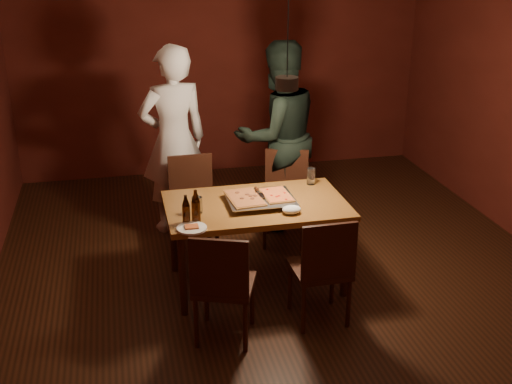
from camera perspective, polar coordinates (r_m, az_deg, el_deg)
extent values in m
plane|color=#371B0F|center=(5.68, 2.45, -7.90)|extent=(6.00, 6.00, 0.00)
plane|color=maroon|center=(8.00, -3.05, 11.60)|extent=(5.00, 0.00, 5.00)
plane|color=maroon|center=(2.61, 20.61, -12.59)|extent=(5.00, 0.00, 5.00)
cube|color=#915B25|center=(5.34, 0.00, -1.25)|extent=(1.50, 0.90, 0.05)
cylinder|color=#38190F|center=(5.08, -6.53, -7.39)|extent=(0.06, 0.06, 0.70)
cylinder|color=#38190F|center=(5.35, 7.93, -5.83)|extent=(0.06, 0.06, 0.70)
cylinder|color=#38190F|center=(5.73, -7.38, -3.84)|extent=(0.06, 0.06, 0.70)
cylinder|color=#38190F|center=(5.98, 5.50, -2.64)|extent=(0.06, 0.06, 0.70)
cube|color=#38190F|center=(6.07, -5.51, -1.42)|extent=(0.43, 0.43, 0.04)
cube|color=#38190F|center=(6.16, -5.85, 1.31)|extent=(0.42, 0.04, 0.45)
cube|color=#38190F|center=(6.19, 2.59, -0.85)|extent=(0.53, 0.53, 0.04)
cube|color=#38190F|center=(6.28, 2.74, 1.83)|extent=(0.41, 0.16, 0.45)
cube|color=#38190F|center=(4.76, -2.82, -8.29)|extent=(0.54, 0.54, 0.04)
cube|color=#38190F|center=(4.48, -3.31, -6.84)|extent=(0.40, 0.17, 0.45)
cube|color=#38190F|center=(4.99, 5.67, -6.84)|extent=(0.43, 0.43, 0.04)
cube|color=#38190F|center=(4.72, 6.52, -5.35)|extent=(0.42, 0.04, 0.45)
cube|color=silver|center=(5.32, 0.38, -0.76)|extent=(0.56, 0.46, 0.05)
cube|color=maroon|center=(5.29, -1.01, -0.51)|extent=(0.30, 0.43, 0.02)
cube|color=gold|center=(5.35, 1.83, -0.25)|extent=(0.24, 0.36, 0.02)
cylinder|color=black|center=(4.97, -6.22, -1.96)|extent=(0.06, 0.06, 0.15)
cone|color=black|center=(4.92, -6.27, -0.74)|extent=(0.06, 0.06, 0.08)
cylinder|color=black|center=(4.97, -5.35, -1.76)|extent=(0.07, 0.07, 0.17)
cone|color=black|center=(4.92, -5.40, -0.36)|extent=(0.07, 0.07, 0.09)
cylinder|color=silver|center=(5.14, -5.26, -1.16)|extent=(0.08, 0.08, 0.13)
cylinder|color=silver|center=(5.73, 4.92, 1.41)|extent=(0.07, 0.07, 0.15)
cylinder|color=white|center=(4.88, -5.73, -3.22)|extent=(0.23, 0.23, 0.02)
cube|color=gold|center=(4.88, -5.74, -3.07)|extent=(0.10, 0.08, 0.01)
ellipsoid|color=white|center=(5.13, 3.18, -1.58)|extent=(0.16, 0.12, 0.06)
imported|color=white|center=(6.39, -7.33, 4.59)|extent=(0.77, 0.59, 1.89)
imported|color=black|center=(6.43, 1.95, 4.97)|extent=(1.08, 0.93, 1.90)
cylinder|color=black|center=(5.05, 2.77, 9.61)|extent=(0.18, 0.18, 0.10)
cylinder|color=black|center=(4.96, 2.89, 15.83)|extent=(0.01, 0.01, 1.00)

